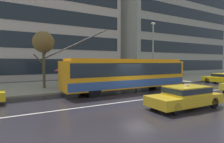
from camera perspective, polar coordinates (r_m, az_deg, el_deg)
ground_plane at (r=14.66m, az=8.42°, el=-7.56°), size 160.00×160.00×0.00m
sidewalk_slab at (r=22.36m, az=-6.07°, el=-3.73°), size 80.00×10.00×0.14m
lane_centre_line at (r=13.76m, az=11.55°, el=-8.27°), size 72.00×0.14×0.01m
trolleybus at (r=16.75m, az=4.92°, el=-0.64°), size 13.18×2.54×5.29m
taxi_cross_traffic at (r=26.21m, az=31.39°, el=-1.78°), size 2.08×4.66×1.39m
taxi_oncoming_near at (r=11.57m, az=21.83°, el=-7.03°), size 4.64×1.95×1.39m
bus_shelter at (r=19.07m, az=-7.16°, el=1.03°), size 3.81×1.52×2.59m
pedestrian_at_shelter at (r=18.39m, az=-15.79°, el=0.12°), size 1.52×1.52×2.00m
pedestrian_approaching_curb at (r=20.14m, az=7.61°, el=0.15°), size 1.34×1.34×1.90m
street_lamp at (r=21.98m, az=12.64°, el=7.18°), size 0.60×0.32×7.11m
street_tree_bare at (r=19.10m, az=-20.57°, el=8.36°), size 2.06×2.06×5.50m
office_tower_corner_right at (r=46.16m, az=17.45°, el=13.32°), size 27.41×11.04×22.14m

